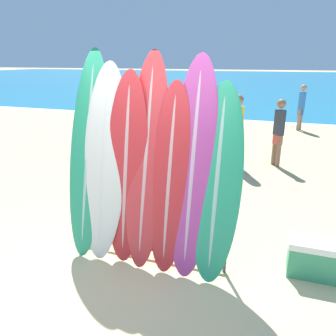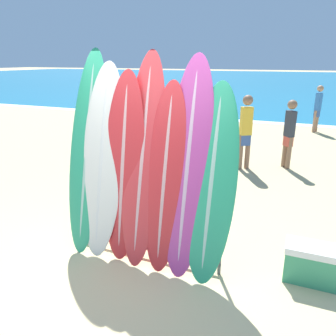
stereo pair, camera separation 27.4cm
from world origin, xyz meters
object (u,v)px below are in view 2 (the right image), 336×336
at_px(surfboard_slot_2, 123,168).
at_px(cooler_box, 311,263).
at_px(surfboard_slot_1, 102,161).
at_px(person_near_water, 246,130).
at_px(surfboard_rack, 144,221).
at_px(surfboard_slot_6, 212,185).
at_px(person_far_right, 318,107).
at_px(person_mid_beach, 289,132).
at_px(surfboard_slot_5, 188,168).
at_px(surfboard_slot_0, 87,153).
at_px(surfboard_slot_4, 165,178).
at_px(person_far_left, 159,127).
at_px(surfboard_slot_3, 143,161).

distance_m(surfboard_slot_2, cooler_box, 2.42).
xyz_separation_m(surfboard_slot_1, person_near_water, (1.10, 4.03, -0.29)).
relative_size(surfboard_rack, surfboard_slot_6, 0.91).
distance_m(surfboard_slot_6, person_far_right, 9.12).
bearing_deg(person_mid_beach, surfboard_slot_1, 117.92).
bearing_deg(person_mid_beach, person_far_right, -46.55).
bearing_deg(person_near_water, surfboard_slot_5, -123.28).
relative_size(surfboard_slot_0, surfboard_slot_2, 1.11).
relative_size(surfboard_slot_0, person_mid_beach, 1.64).
distance_m(surfboard_slot_2, surfboard_slot_4, 0.56).
bearing_deg(person_mid_beach, surfboard_slot_6, 134.37).
bearing_deg(person_far_left, person_far_right, 70.26).
relative_size(surfboard_slot_3, person_mid_beach, 1.62).
height_order(surfboard_rack, surfboard_slot_0, surfboard_slot_0).
height_order(surfboard_slot_1, person_mid_beach, surfboard_slot_1).
bearing_deg(surfboard_slot_3, surfboard_slot_2, -171.43).
distance_m(surfboard_slot_5, person_far_right, 9.14).
relative_size(surfboard_slot_6, person_mid_beach, 1.41).
xyz_separation_m(surfboard_slot_4, person_mid_beach, (1.15, 4.50, -0.25)).
height_order(surfboard_rack, surfboard_slot_5, surfboard_slot_5).
xyz_separation_m(surfboard_slot_2, surfboard_slot_5, (0.81, 0.03, 0.09)).
bearing_deg(surfboard_slot_3, person_mid_beach, 71.93).
distance_m(surfboard_slot_1, surfboard_slot_5, 1.11).
xyz_separation_m(surfboard_slot_5, cooler_box, (1.40, 0.23, -1.02)).
distance_m(surfboard_slot_1, cooler_box, 2.71).
distance_m(surfboard_rack, surfboard_slot_4, 0.67).
bearing_deg(surfboard_slot_2, surfboard_slot_0, 174.93).
relative_size(surfboard_slot_4, person_near_water, 1.32).
height_order(surfboard_slot_0, person_far_left, surfboard_slot_0).
relative_size(surfboard_slot_4, person_far_left, 1.41).
relative_size(surfboard_slot_1, surfboard_slot_6, 1.09).
distance_m(surfboard_slot_3, surfboard_slot_6, 0.87).
height_order(person_near_water, cooler_box, person_near_water).
height_order(surfboard_rack, person_far_left, person_far_left).
distance_m(surfboard_slot_3, person_mid_beach, 4.70).
xyz_separation_m(surfboard_rack, person_far_right, (2.12, 9.04, 0.36)).
distance_m(surfboard_slot_2, person_near_water, 4.13).
xyz_separation_m(surfboard_slot_4, surfboard_slot_5, (0.26, 0.05, 0.14)).
bearing_deg(surfboard_slot_2, person_near_water, 78.81).
xyz_separation_m(person_far_left, cooler_box, (3.46, -3.63, -0.63)).
distance_m(surfboard_slot_3, surfboard_slot_5, 0.56).
bearing_deg(surfboard_slot_6, surfboard_slot_3, 177.67).
height_order(surfboard_slot_5, person_far_right, surfboard_slot_5).
bearing_deg(person_far_right, surfboard_slot_1, 9.76).
relative_size(surfboard_slot_0, surfboard_slot_6, 1.16).
bearing_deg(person_near_water, surfboard_slot_3, -131.27).
relative_size(surfboard_slot_0, surfboard_slot_1, 1.06).
bearing_deg(surfboard_slot_1, surfboard_slot_6, -0.43).
relative_size(surfboard_slot_0, surfboard_slot_5, 1.03).
bearing_deg(surfboard_slot_5, surfboard_slot_4, -169.91).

